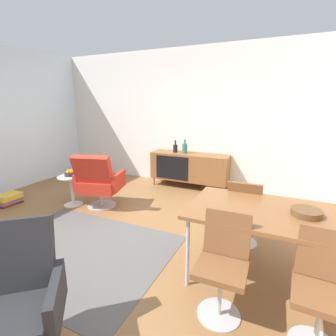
{
  "coord_description": "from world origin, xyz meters",
  "views": [
    {
      "loc": [
        1.76,
        -2.45,
        1.72
      ],
      "look_at": [
        0.24,
        0.86,
        0.78
      ],
      "focal_mm": 26.85,
      "sensor_mm": 36.0,
      "label": 1
    }
  ],
  "objects_px": {
    "fruit_bowl": "(70,173)",
    "armchair_black_shell": "(4,301)",
    "dining_chair_front_left": "(223,262)",
    "side_table_round": "(72,187)",
    "vase_sculptural_dark": "(175,148)",
    "dining_chair_front_right": "(323,288)",
    "dining_chair_back_left": "(244,210)",
    "sideboard": "(189,167)",
    "dining_table": "(276,217)",
    "wooden_bowl_on_table": "(306,213)",
    "lounge_chair_red": "(98,181)",
    "magazine_stack": "(9,199)",
    "vase_cobalt": "(185,148)"
  },
  "relations": [
    {
      "from": "sideboard",
      "to": "dining_chair_back_left",
      "type": "bearing_deg",
      "value": -53.03
    },
    {
      "from": "dining_table",
      "to": "magazine_stack",
      "type": "height_order",
      "value": "dining_table"
    },
    {
      "from": "vase_sculptural_dark",
      "to": "armchair_black_shell",
      "type": "bearing_deg",
      "value": -83.14
    },
    {
      "from": "wooden_bowl_on_table",
      "to": "lounge_chair_red",
      "type": "xyz_separation_m",
      "value": [
        -2.97,
        0.72,
        -0.3
      ]
    },
    {
      "from": "dining_chair_front_left",
      "to": "armchair_black_shell",
      "type": "height_order",
      "value": "armchair_black_shell"
    },
    {
      "from": "dining_table",
      "to": "wooden_bowl_on_table",
      "type": "height_order",
      "value": "wooden_bowl_on_table"
    },
    {
      "from": "vase_cobalt",
      "to": "armchair_black_shell",
      "type": "height_order",
      "value": "vase_cobalt"
    },
    {
      "from": "vase_sculptural_dark",
      "to": "dining_chair_back_left",
      "type": "distance_m",
      "value": 2.51
    },
    {
      "from": "fruit_bowl",
      "to": "dining_chair_back_left",
      "type": "bearing_deg",
      "value": -2.02
    },
    {
      "from": "vase_sculptural_dark",
      "to": "magazine_stack",
      "type": "distance_m",
      "value": 3.21
    },
    {
      "from": "dining_chair_back_left",
      "to": "fruit_bowl",
      "type": "bearing_deg",
      "value": 177.98
    },
    {
      "from": "armchair_black_shell",
      "to": "fruit_bowl",
      "type": "height_order",
      "value": "armchair_black_shell"
    },
    {
      "from": "lounge_chair_red",
      "to": "magazine_stack",
      "type": "height_order",
      "value": "lounge_chair_red"
    },
    {
      "from": "dining_table",
      "to": "magazine_stack",
      "type": "bearing_deg",
      "value": 177.37
    },
    {
      "from": "vase_sculptural_dark",
      "to": "fruit_bowl",
      "type": "xyz_separation_m",
      "value": [
        -1.2,
        -1.72,
        -0.24
      ]
    },
    {
      "from": "vase_cobalt",
      "to": "vase_sculptural_dark",
      "type": "bearing_deg",
      "value": 180.0
    },
    {
      "from": "dining_chair_front_right",
      "to": "side_table_round",
      "type": "bearing_deg",
      "value": 161.23
    },
    {
      "from": "sideboard",
      "to": "lounge_chair_red",
      "type": "relative_size",
      "value": 1.69
    },
    {
      "from": "sideboard",
      "to": "dining_chair_front_right",
      "type": "distance_m",
      "value": 3.6
    },
    {
      "from": "dining_chair_back_left",
      "to": "armchair_black_shell",
      "type": "xyz_separation_m",
      "value": [
        -1.21,
        -2.13,
        -0.0
      ]
    },
    {
      "from": "fruit_bowl",
      "to": "wooden_bowl_on_table",
      "type": "bearing_deg",
      "value": -10.17
    },
    {
      "from": "sideboard",
      "to": "side_table_round",
      "type": "bearing_deg",
      "value": -131.41
    },
    {
      "from": "vase_cobalt",
      "to": "dining_chair_front_right",
      "type": "bearing_deg",
      "value": -53.45
    },
    {
      "from": "vase_sculptural_dark",
      "to": "side_table_round",
      "type": "distance_m",
      "value": 2.15
    },
    {
      "from": "lounge_chair_red",
      "to": "dining_chair_front_right",
      "type": "bearing_deg",
      "value": -23.12
    },
    {
      "from": "vase_sculptural_dark",
      "to": "dining_chair_front_left",
      "type": "xyz_separation_m",
      "value": [
        1.69,
        -2.94,
        -0.34
      ]
    },
    {
      "from": "lounge_chair_red",
      "to": "fruit_bowl",
      "type": "height_order",
      "value": "lounge_chair_red"
    },
    {
      "from": "vase_sculptural_dark",
      "to": "dining_table",
      "type": "height_order",
      "value": "vase_sculptural_dark"
    },
    {
      "from": "dining_chair_front_right",
      "to": "sideboard",
      "type": "bearing_deg",
      "value": 125.18
    },
    {
      "from": "dining_chair_front_left",
      "to": "side_table_round",
      "type": "height_order",
      "value": "dining_chair_front_left"
    },
    {
      "from": "wooden_bowl_on_table",
      "to": "dining_chair_back_left",
      "type": "distance_m",
      "value": 0.85
    },
    {
      "from": "vase_sculptural_dark",
      "to": "wooden_bowl_on_table",
      "type": "bearing_deg",
      "value": -45.79
    },
    {
      "from": "dining_chair_front_left",
      "to": "side_table_round",
      "type": "xyz_separation_m",
      "value": [
        -2.89,
        1.22,
        -0.15
      ]
    },
    {
      "from": "sideboard",
      "to": "dining_table",
      "type": "relative_size",
      "value": 1.0
    },
    {
      "from": "sideboard",
      "to": "vase_cobalt",
      "type": "distance_m",
      "value": 0.4
    },
    {
      "from": "dining_chair_front_left",
      "to": "lounge_chair_red",
      "type": "distance_m",
      "value": 2.71
    },
    {
      "from": "dining_chair_front_left",
      "to": "magazine_stack",
      "type": "bearing_deg",
      "value": 169.1
    },
    {
      "from": "dining_chair_back_left",
      "to": "dining_chair_front_right",
      "type": "xyz_separation_m",
      "value": [
        0.7,
        -1.12,
        0.0
      ]
    },
    {
      "from": "vase_sculptural_dark",
      "to": "dining_chair_front_right",
      "type": "distance_m",
      "value": 3.81
    },
    {
      "from": "dining_chair_back_left",
      "to": "magazine_stack",
      "type": "height_order",
      "value": "dining_chair_back_left"
    },
    {
      "from": "vase_cobalt",
      "to": "wooden_bowl_on_table",
      "type": "distance_m",
      "value": 3.13
    },
    {
      "from": "wooden_bowl_on_table",
      "to": "dining_chair_front_left",
      "type": "height_order",
      "value": "dining_chair_front_left"
    },
    {
      "from": "fruit_bowl",
      "to": "armchair_black_shell",
      "type": "bearing_deg",
      "value": -53.14
    },
    {
      "from": "side_table_round",
      "to": "dining_chair_back_left",
      "type": "bearing_deg",
      "value": -2.02
    },
    {
      "from": "side_table_round",
      "to": "fruit_bowl",
      "type": "distance_m",
      "value": 0.24
    },
    {
      "from": "dining_chair_back_left",
      "to": "magazine_stack",
      "type": "bearing_deg",
      "value": -174.71
    },
    {
      "from": "sideboard",
      "to": "magazine_stack",
      "type": "height_order",
      "value": "sideboard"
    },
    {
      "from": "sideboard",
      "to": "fruit_bowl",
      "type": "relative_size",
      "value": 8.0
    },
    {
      "from": "dining_chair_back_left",
      "to": "sideboard",
      "type": "bearing_deg",
      "value": 126.97
    },
    {
      "from": "side_table_round",
      "to": "magazine_stack",
      "type": "relative_size",
      "value": 1.26
    }
  ]
}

